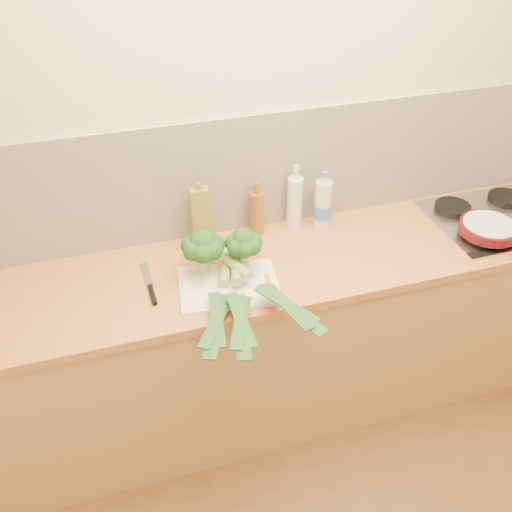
{
  "coord_description": "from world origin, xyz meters",
  "views": [
    {
      "loc": [
        -0.72,
        -0.63,
        2.35
      ],
      "look_at": [
        -0.19,
        1.1,
        1.02
      ],
      "focal_mm": 40.0,
      "sensor_mm": 36.0,
      "label": 1
    }
  ],
  "objects_px": {
    "gas_hob": "(495,218)",
    "chopping_board": "(229,285)",
    "chefs_knife": "(151,290)",
    "skillet": "(489,228)"
  },
  "relations": [
    {
      "from": "gas_hob",
      "to": "chopping_board",
      "type": "bearing_deg",
      "value": -175.45
    },
    {
      "from": "chefs_knife",
      "to": "skillet",
      "type": "height_order",
      "value": "skillet"
    },
    {
      "from": "chefs_knife",
      "to": "gas_hob",
      "type": "bearing_deg",
      "value": 0.24
    },
    {
      "from": "gas_hob",
      "to": "chefs_knife",
      "type": "relative_size",
      "value": 2.03
    },
    {
      "from": "gas_hob",
      "to": "chopping_board",
      "type": "height_order",
      "value": "gas_hob"
    },
    {
      "from": "gas_hob",
      "to": "skillet",
      "type": "distance_m",
      "value": 0.19
    },
    {
      "from": "gas_hob",
      "to": "skillet",
      "type": "bearing_deg",
      "value": -136.91
    },
    {
      "from": "chopping_board",
      "to": "chefs_knife",
      "type": "bearing_deg",
      "value": 176.0
    },
    {
      "from": "skillet",
      "to": "chefs_knife",
      "type": "bearing_deg",
      "value": -178.41
    },
    {
      "from": "gas_hob",
      "to": "chefs_knife",
      "type": "height_order",
      "value": "gas_hob"
    }
  ]
}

